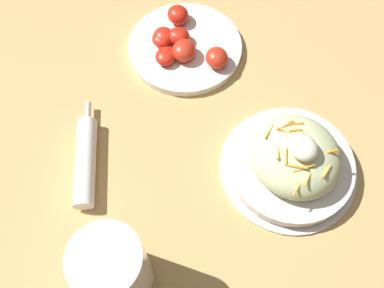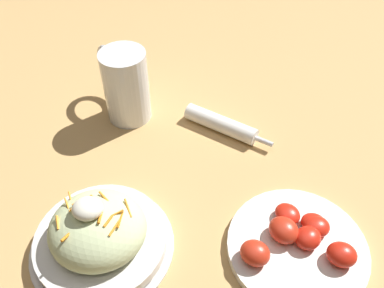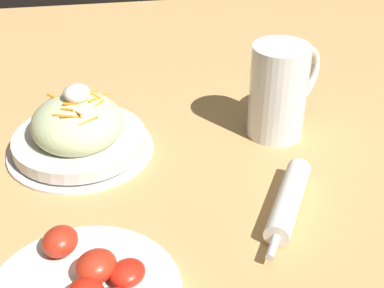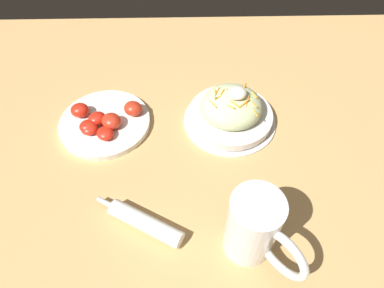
{
  "view_description": "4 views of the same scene",
  "coord_description": "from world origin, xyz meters",
  "px_view_note": "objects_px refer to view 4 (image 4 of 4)",
  "views": [
    {
      "loc": [
        -0.16,
        0.02,
        0.6
      ],
      "look_at": [
        0.07,
        -0.13,
        0.05
      ],
      "focal_mm": 37.58,
      "sensor_mm": 36.0,
      "label": 1
    },
    {
      "loc": [
        0.12,
        -0.56,
        0.56
      ],
      "look_at": [
        0.1,
        -0.1,
        0.08
      ],
      "focal_mm": 37.63,
      "sensor_mm": 36.0,
      "label": 2
    },
    {
      "loc": [
        0.67,
        -0.19,
        0.46
      ],
      "look_at": [
        0.07,
        -0.1,
        0.06
      ],
      "focal_mm": 50.49,
      "sensor_mm": 36.0,
      "label": 3
    },
    {
      "loc": [
        0.07,
        0.29,
        0.6
      ],
      "look_at": [
        0.06,
        -0.12,
        0.08
      ],
      "focal_mm": 31.33,
      "sensor_mm": 36.0,
      "label": 4
    }
  ],
  "objects_px": {
    "napkin_roll": "(145,223)",
    "beer_mug": "(253,229)",
    "tomato_plate": "(104,122)",
    "salad_plate": "(231,111)"
  },
  "relations": [
    {
      "from": "beer_mug",
      "to": "napkin_roll",
      "type": "xyz_separation_m",
      "value": [
        0.19,
        -0.04,
        -0.05
      ]
    },
    {
      "from": "tomato_plate",
      "to": "salad_plate",
      "type": "bearing_deg",
      "value": -178.44
    },
    {
      "from": "napkin_roll",
      "to": "tomato_plate",
      "type": "distance_m",
      "value": 0.28
    },
    {
      "from": "napkin_roll",
      "to": "tomato_plate",
      "type": "height_order",
      "value": "tomato_plate"
    },
    {
      "from": "tomato_plate",
      "to": "napkin_roll",
      "type": "bearing_deg",
      "value": 113.4
    },
    {
      "from": "salad_plate",
      "to": "beer_mug",
      "type": "bearing_deg",
      "value": 91.0
    },
    {
      "from": "napkin_roll",
      "to": "beer_mug",
      "type": "bearing_deg",
      "value": 167.76
    },
    {
      "from": "salad_plate",
      "to": "beer_mug",
      "type": "distance_m",
      "value": 0.31
    },
    {
      "from": "beer_mug",
      "to": "napkin_roll",
      "type": "height_order",
      "value": "beer_mug"
    },
    {
      "from": "beer_mug",
      "to": "napkin_roll",
      "type": "distance_m",
      "value": 0.2
    }
  ]
}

